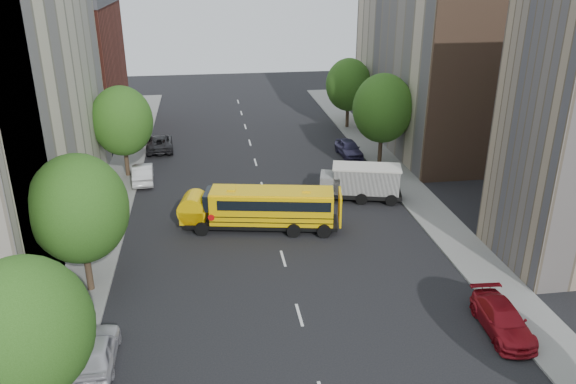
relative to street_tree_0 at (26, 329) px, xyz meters
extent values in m
plane|color=black|center=(11.00, 14.00, -4.64)|extent=(120.00, 120.00, 0.00)
cube|color=slate|center=(-0.50, 19.00, -4.58)|extent=(3.00, 80.00, 0.12)
cube|color=slate|center=(22.50, 19.00, -4.58)|extent=(3.00, 80.00, 0.12)
cube|color=silver|center=(11.00, 24.00, -4.64)|extent=(0.15, 64.00, 0.01)
cube|color=maroon|center=(-7.00, 42.00, 1.86)|extent=(10.00, 15.00, 13.00)
cube|color=beige|center=(29.00, 34.00, 4.36)|extent=(10.00, 22.00, 18.00)
cube|color=brown|center=(29.00, 23.00, 4.36)|extent=(10.10, 0.30, 18.00)
ellipsoid|color=#234B14|center=(0.00, 0.00, 0.01)|extent=(4.80, 4.80, 5.52)
cylinder|color=#38281C|center=(0.00, 10.00, -3.20)|extent=(0.36, 0.36, 2.88)
ellipsoid|color=#234B14|center=(0.00, 10.00, 0.32)|extent=(5.12, 5.12, 5.89)
cylinder|color=#38281C|center=(0.00, 28.00, -3.24)|extent=(0.36, 0.36, 2.81)
ellipsoid|color=#234B14|center=(0.00, 28.00, 0.20)|extent=(4.99, 4.99, 5.74)
cylinder|color=#38281C|center=(22.00, 28.00, -3.16)|extent=(0.36, 0.36, 2.95)
ellipsoid|color=#234B14|center=(22.00, 28.00, 0.44)|extent=(5.25, 5.25, 6.04)
cylinder|color=#38281C|center=(22.00, 40.00, -3.27)|extent=(0.36, 0.36, 2.74)
ellipsoid|color=#234B14|center=(22.00, 40.00, 0.07)|extent=(4.86, 4.86, 5.59)
cube|color=black|center=(10.16, 16.40, -4.14)|extent=(10.42, 4.17, 0.27)
cube|color=#FCC205|center=(10.79, 16.28, -2.96)|extent=(8.45, 3.75, 2.09)
cube|color=#FCC205|center=(6.06, 17.18, -3.60)|extent=(1.99, 2.36, 0.91)
cube|color=black|center=(7.00, 17.00, -2.51)|extent=(0.84, 2.14, 1.09)
cube|color=#FCC205|center=(10.79, 16.28, -1.90)|extent=(8.41, 3.58, 0.13)
cube|color=black|center=(10.97, 16.25, -2.51)|extent=(7.75, 3.67, 0.68)
cube|color=black|center=(10.79, 16.28, -3.69)|extent=(8.46, 3.81, 0.05)
cube|color=black|center=(10.79, 16.28, -3.32)|extent=(8.46, 3.81, 0.05)
cube|color=#FCC205|center=(14.84, 15.51, -2.96)|extent=(0.56, 2.25, 2.09)
cube|color=#FCC205|center=(8.38, 16.74, -1.81)|extent=(0.64, 0.64, 0.09)
cube|color=#FCC205|center=(12.84, 15.89, -1.81)|extent=(0.64, 0.64, 0.09)
cylinder|color=#FCC205|center=(6.06, 17.18, -3.14)|extent=(2.26, 2.41, 1.91)
cylinder|color=red|center=(7.08, 15.74, -3.28)|extent=(0.45, 0.12, 0.45)
cylinder|color=black|center=(6.47, 15.95, -4.19)|extent=(0.94, 0.44, 0.91)
cylinder|color=black|center=(6.90, 18.17, -4.19)|extent=(0.94, 0.44, 0.91)
cylinder|color=black|center=(11.91, 14.91, -4.19)|extent=(0.94, 0.44, 0.91)
cylinder|color=black|center=(12.34, 17.14, -4.19)|extent=(0.94, 0.44, 0.91)
cylinder|color=black|center=(13.70, 14.57, -4.19)|extent=(0.94, 0.44, 0.91)
cylinder|color=black|center=(14.12, 16.80, -4.19)|extent=(0.94, 0.44, 0.91)
cube|color=black|center=(18.01, 20.34, -4.11)|extent=(6.67, 3.64, 0.32)
cube|color=white|center=(18.52, 20.21, -3.00)|extent=(5.21, 3.16, 1.90)
cube|color=white|center=(15.76, 20.93, -3.32)|extent=(1.94, 2.32, 1.27)
cube|color=silver|center=(18.52, 20.21, -2.00)|extent=(5.44, 3.32, 0.13)
cylinder|color=black|center=(15.49, 19.90, -4.20)|extent=(0.93, 0.48, 0.89)
cylinder|color=black|center=(16.02, 21.95, -4.20)|extent=(0.93, 0.48, 0.89)
cylinder|color=black|center=(17.95, 19.27, -4.20)|extent=(0.93, 0.48, 0.89)
cylinder|color=black|center=(18.48, 21.31, -4.20)|extent=(0.93, 0.48, 0.89)
cylinder|color=black|center=(20.20, 18.68, -4.20)|extent=(0.93, 0.48, 0.89)
cylinder|color=black|center=(20.73, 20.73, -4.20)|extent=(0.93, 0.48, 0.89)
imported|color=silver|center=(1.40, 3.60, -3.93)|extent=(1.71, 4.20, 1.43)
imported|color=silver|center=(1.40, 26.53, -3.88)|extent=(1.94, 4.70, 1.51)
imported|color=black|center=(2.20, 34.98, -3.90)|extent=(2.84, 5.50, 1.48)
imported|color=maroon|center=(20.60, 3.21, -3.96)|extent=(2.22, 4.81, 1.36)
imported|color=#3B365E|center=(19.80, 30.52, -3.89)|extent=(2.08, 4.52, 1.50)
camera|label=1|loc=(6.85, -17.94, 12.23)|focal=35.00mm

